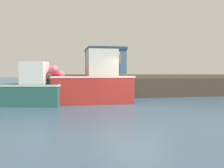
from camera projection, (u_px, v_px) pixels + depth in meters
ground at (142, 109)px, 11.97m from camera, size 120.00×160.00×0.10m
pier at (134, 78)px, 19.08m from camera, size 14.81×6.49×1.51m
fishing_boat_near_left at (28, 90)px, 12.72m from camera, size 3.84×2.32×2.18m
fishing_boat_near_right at (93, 83)px, 13.57m from camera, size 4.43×1.65×2.86m
dockworker at (119, 63)px, 20.22m from camera, size 0.34×0.34×1.73m
warehouse at (105, 65)px, 43.93m from camera, size 6.27×6.69×5.82m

